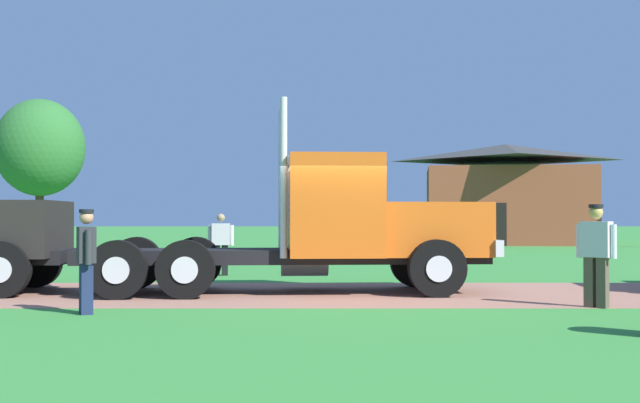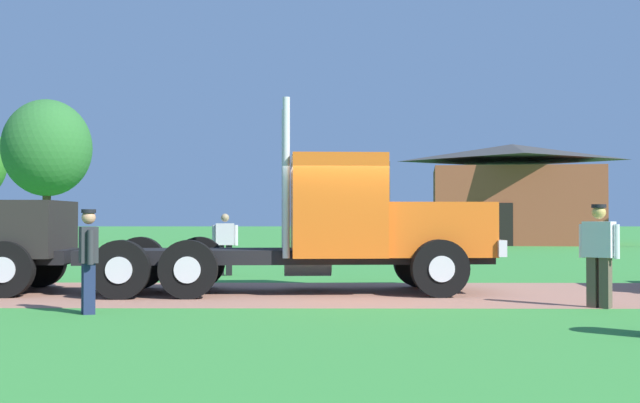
# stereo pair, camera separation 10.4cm
# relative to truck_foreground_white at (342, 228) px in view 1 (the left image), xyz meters

# --- Properties ---
(ground_plane) EXTENTS (200.00, 200.00, 0.00)m
(ground_plane) POSITION_rel_truck_foreground_white_xyz_m (0.03, -0.28, -1.30)
(ground_plane) COLOR #388938
(dirt_track) EXTENTS (120.00, 5.17, 0.01)m
(dirt_track) POSITION_rel_truck_foreground_white_xyz_m (0.03, -0.28, -1.30)
(dirt_track) COLOR #A26E59
(dirt_track) RESTS_ON ground_plane
(truck_foreground_white) EXTENTS (8.41, 3.01, 3.82)m
(truck_foreground_white) POSITION_rel_truck_foreground_white_xyz_m (0.00, 0.00, 0.00)
(truck_foreground_white) COLOR black
(truck_foreground_white) RESTS_ON ground_plane
(visitor_standing_near) EXTENTS (0.40, 0.57, 1.66)m
(visitor_standing_near) POSITION_rel_truck_foreground_white_xyz_m (-4.08, -3.62, -0.40)
(visitor_standing_near) COLOR #2D2D33
(visitor_standing_near) RESTS_ON ground_plane
(visitor_by_barrel) EXTENTS (0.55, 0.52, 1.75)m
(visitor_by_barrel) POSITION_rel_truck_foreground_white_xyz_m (4.30, -2.73, -0.33)
(visitor_by_barrel) COLOR silver
(visitor_by_barrel) RESTS_ON ground_plane
(visitor_far_side) EXTENTS (0.67, 0.31, 1.60)m
(visitor_far_side) POSITION_rel_truck_foreground_white_xyz_m (-2.95, 4.63, -0.43)
(visitor_far_side) COLOR silver
(visitor_far_side) RESTS_ON ground_plane
(shed_building) EXTENTS (9.90, 8.97, 5.51)m
(shed_building) POSITION_rel_truck_foreground_white_xyz_m (9.95, 28.71, 1.35)
(shed_building) COLOR brown
(shed_building) RESTS_ON ground_plane
(tree_mid) EXTENTS (4.76, 4.76, 7.83)m
(tree_mid) POSITION_rel_truck_foreground_white_xyz_m (-15.47, 27.33, 3.90)
(tree_mid) COLOR #513823
(tree_mid) RESTS_ON ground_plane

